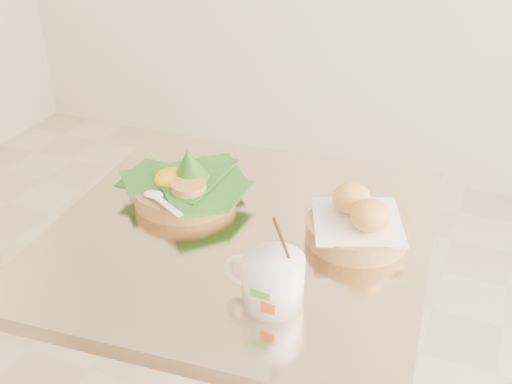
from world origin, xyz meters
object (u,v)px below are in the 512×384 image
at_px(rice_basket, 184,185).
at_px(coffee_mug, 272,279).
at_px(bread_basket, 358,223).
at_px(cafe_table, 241,320).

height_order(rice_basket, coffee_mug, coffee_mug).
bearing_deg(coffee_mug, bread_basket, 71.04).
bearing_deg(bread_basket, coffee_mug, -108.96).
distance_m(cafe_table, coffee_mug, 0.34).
distance_m(cafe_table, bread_basket, 0.34).
xyz_separation_m(rice_basket, bread_basket, (0.36, -0.00, -0.00)).
relative_size(cafe_table, bread_basket, 3.69).
relative_size(bread_basket, coffee_mug, 1.22).
relative_size(rice_basket, bread_basket, 1.25).
height_order(cafe_table, coffee_mug, coffee_mug).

